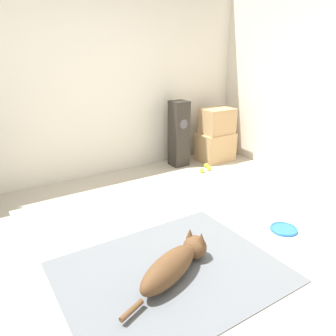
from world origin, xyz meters
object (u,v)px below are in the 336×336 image
Objects in this scene: cardboard_box_lower at (215,147)px; cardboard_box_upper at (217,121)px; dog at (175,264)px; tennis_ball_near_speaker at (209,168)px; tennis_ball_loose_on_carpet at (206,165)px; frisbee at (284,229)px; floor_speaker at (179,134)px; tennis_ball_by_boxes at (202,171)px.

cardboard_box_lower is 0.40m from cardboard_box_upper.
dog is at bearing -136.26° from cardboard_box_lower.
cardboard_box_upper reaches higher than tennis_ball_near_speaker.
tennis_ball_loose_on_carpet is (-0.33, -0.19, -0.18)m from cardboard_box_lower.
tennis_ball_loose_on_carpet is at bearing 45.70° from dog.
cardboard_box_lower is at bearing 67.90° from frisbee.
floor_speaker is 14.34× the size of tennis_ball_by_boxes.
floor_speaker reaches higher than tennis_ball_by_boxes.
cardboard_box_upper is 0.84m from tennis_ball_by_boxes.
tennis_ball_loose_on_carpet is (0.47, 1.77, 0.02)m from frisbee.
dog is 2.38m from tennis_ball_near_speaker.
dog is 0.97× the size of floor_speaker.
tennis_ball_loose_on_carpet is (0.04, 0.11, 0.00)m from tennis_ball_near_speaker.
tennis_ball_near_speaker is at bearing 44.54° from dog.
frisbee is 0.27× the size of floor_speaker.
tennis_ball_near_speaker is at bearing -61.69° from floor_speaker.
tennis_ball_by_boxes is (1.55, 1.64, -0.09)m from dog.
frisbee is 2.12m from cardboard_box_lower.
cardboard_box_lower is (2.06, 1.97, 0.09)m from dog.
dog is 2.58m from floor_speaker.
dog is 13.95× the size of tennis_ball_near_speaker.
cardboard_box_upper is at bearing -12.16° from floor_speaker.
cardboard_box_upper is 0.75m from tennis_ball_near_speaker.
tennis_ball_by_boxes is at bearing -170.02° from tennis_ball_near_speaker.
cardboard_box_lower reaches higher than tennis_ball_loose_on_carpet.
frisbee is at bearing 0.38° from dog.
cardboard_box_lower is 7.97× the size of tennis_ball_by_boxes.
dog is at bearing -133.37° from tennis_ball_by_boxes.
cardboard_box_upper is at bearing 67.65° from frisbee.
cardboard_box_upper reaches higher than tennis_ball_loose_on_carpet.
tennis_ball_loose_on_carpet is at bearing -49.85° from floor_speaker.
floor_speaker reaches higher than frisbee.
tennis_ball_by_boxes is at bearing 79.98° from frisbee.
cardboard_box_lower is (0.80, 1.96, 0.20)m from frisbee.
cardboard_box_lower reaches higher than frisbee.
dog is 13.95× the size of tennis_ball_by_boxes.
floor_speaker reaches higher than dog.
cardboard_box_lower is 7.97× the size of tennis_ball_near_speaker.
tennis_ball_near_speaker is (0.43, 1.66, 0.02)m from frisbee.
floor_speaker reaches higher than tennis_ball_near_speaker.
tennis_ball_by_boxes is 0.15m from tennis_ball_near_speaker.
dog is at bearing -124.90° from floor_speaker.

